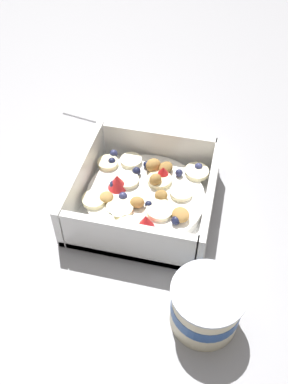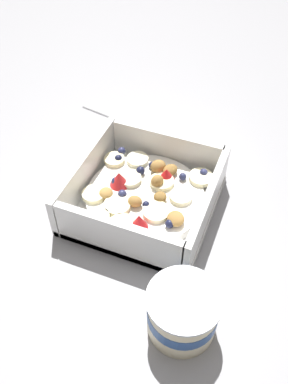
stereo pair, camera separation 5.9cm
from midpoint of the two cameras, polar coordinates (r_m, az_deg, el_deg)
ground_plane at (r=0.62m, az=-2.31°, el=-1.29°), size 2.40×2.40×0.00m
fruit_bowl at (r=0.60m, az=-2.85°, el=-0.67°), size 0.19×0.19×0.07m
spoon at (r=0.74m, az=-5.00°, el=8.55°), size 0.05×0.17×0.01m
yogurt_cup at (r=0.49m, az=4.82°, el=-15.30°), size 0.08×0.08×0.06m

